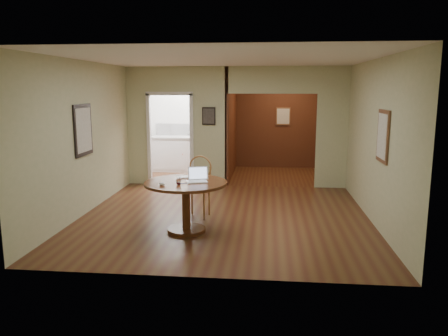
# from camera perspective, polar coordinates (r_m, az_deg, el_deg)

# --- Properties ---
(floor) EXTENTS (5.00, 5.00, 0.00)m
(floor) POSITION_cam_1_polar(r_m,az_deg,el_deg) (7.68, 0.03, -6.40)
(floor) COLOR #482114
(floor) RESTS_ON ground
(room_shell) EXTENTS (5.20, 7.50, 5.00)m
(room_shell) POSITION_cam_1_polar(r_m,az_deg,el_deg) (10.53, -0.83, 5.30)
(room_shell) COLOR white
(room_shell) RESTS_ON ground
(dining_table) EXTENTS (1.28, 1.28, 0.80)m
(dining_table) POSITION_cam_1_polar(r_m,az_deg,el_deg) (6.80, -4.99, -3.50)
(dining_table) COLOR #5D2E17
(dining_table) RESTS_ON ground
(chair) EXTENTS (0.51, 0.51, 1.06)m
(chair) POSITION_cam_1_polar(r_m,az_deg,el_deg) (7.62, -3.31, -1.97)
(chair) COLOR #AE7B3D
(chair) RESTS_ON ground
(open_laptop) EXTENTS (0.36, 0.35, 0.22)m
(open_laptop) POSITION_cam_1_polar(r_m,az_deg,el_deg) (6.76, -3.48, -1.24)
(open_laptop) COLOR white
(open_laptop) RESTS_ON dining_table
(closed_laptop) EXTENTS (0.34, 0.28, 0.02)m
(closed_laptop) POSITION_cam_1_polar(r_m,az_deg,el_deg) (7.02, -4.92, -1.22)
(closed_laptop) COLOR #A6A6AB
(closed_laptop) RESTS_ON dining_table
(mouse) EXTENTS (0.12, 0.09, 0.04)m
(mouse) POSITION_cam_1_polar(r_m,az_deg,el_deg) (6.54, -8.10, -2.07)
(mouse) COLOR white
(mouse) RESTS_ON dining_table
(wine_glass) EXTENTS (0.08, 0.08, 0.09)m
(wine_glass) POSITION_cam_1_polar(r_m,az_deg,el_deg) (6.57, -5.96, -1.76)
(wine_glass) COLOR white
(wine_glass) RESTS_ON dining_table
(pen) EXTENTS (0.12, 0.08, 0.01)m
(pen) POSITION_cam_1_polar(r_m,az_deg,el_deg) (6.62, -5.40, -2.02)
(pen) COLOR #0C1657
(pen) RESTS_ON dining_table
(kitchen_cabinet) EXTENTS (2.06, 0.60, 0.94)m
(kitchen_cabinet) POSITION_cam_1_polar(r_m,az_deg,el_deg) (11.84, -4.45, 1.86)
(kitchen_cabinet) COLOR white
(kitchen_cabinet) RESTS_ON ground
(grocery_bag) EXTENTS (0.29, 0.25, 0.26)m
(grocery_bag) POSITION_cam_1_polar(r_m,az_deg,el_deg) (11.68, -2.03, 4.73)
(grocery_bag) COLOR beige
(grocery_bag) RESTS_ON kitchen_cabinet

